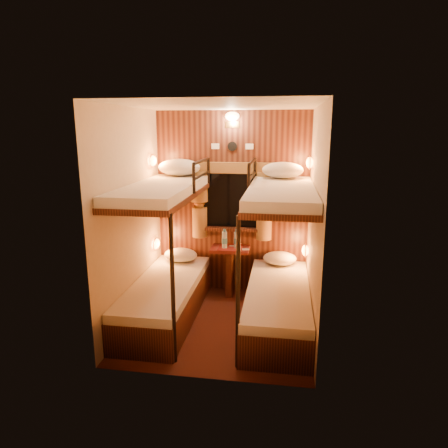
% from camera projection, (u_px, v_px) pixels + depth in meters
% --- Properties ---
extents(floor, '(2.10, 2.10, 0.00)m').
position_uv_depth(floor, '(220.00, 323.00, 4.57)').
color(floor, '#3A1A10').
rests_on(floor, ground).
extents(ceiling, '(2.10, 2.10, 0.00)m').
position_uv_depth(ceiling, '(219.00, 105.00, 4.01)').
color(ceiling, silver).
rests_on(ceiling, wall_back).
extents(wall_back, '(2.40, 0.00, 2.40)m').
position_uv_depth(wall_back, '(232.00, 204.00, 5.30)').
color(wall_back, '#C6B293').
rests_on(wall_back, floor).
extents(wall_front, '(2.40, 0.00, 2.40)m').
position_uv_depth(wall_front, '(199.00, 249.00, 3.28)').
color(wall_front, '#C6B293').
rests_on(wall_front, floor).
extents(wall_left, '(0.00, 2.40, 2.40)m').
position_uv_depth(wall_left, '(131.00, 218.00, 4.44)').
color(wall_left, '#C6B293').
rests_on(wall_left, floor).
extents(wall_right, '(0.00, 2.40, 2.40)m').
position_uv_depth(wall_right, '(314.00, 224.00, 4.15)').
color(wall_right, '#C6B293').
rests_on(wall_right, floor).
extents(back_panel, '(2.00, 0.03, 2.40)m').
position_uv_depth(back_panel, '(232.00, 204.00, 5.29)').
color(back_panel, black).
rests_on(back_panel, floor).
extents(bunk_left, '(0.72, 1.90, 1.82)m').
position_uv_depth(bunk_left, '(165.00, 272.00, 4.60)').
color(bunk_left, black).
rests_on(bunk_left, floor).
extents(bunk_right, '(0.72, 1.90, 1.82)m').
position_uv_depth(bunk_right, '(278.00, 278.00, 4.41)').
color(bunk_right, black).
rests_on(bunk_right, floor).
extents(window, '(1.00, 0.12, 0.79)m').
position_uv_depth(window, '(232.00, 206.00, 5.26)').
color(window, black).
rests_on(window, back_panel).
extents(curtains, '(1.10, 0.22, 1.00)m').
position_uv_depth(curtains, '(232.00, 200.00, 5.21)').
color(curtains, olive).
rests_on(curtains, back_panel).
extents(back_fixtures, '(0.54, 0.09, 0.48)m').
position_uv_depth(back_fixtures, '(232.00, 122.00, 5.01)').
color(back_fixtures, black).
rests_on(back_fixtures, back_panel).
extents(reading_lamps, '(2.00, 0.20, 1.25)m').
position_uv_depth(reading_lamps, '(229.00, 205.00, 4.96)').
color(reading_lamps, orange).
rests_on(reading_lamps, wall_left).
extents(table, '(0.50, 0.34, 0.66)m').
position_uv_depth(table, '(230.00, 264.00, 5.29)').
color(table, '#581414').
rests_on(table, floor).
extents(bottle_left, '(0.07, 0.07, 0.26)m').
position_uv_depth(bottle_left, '(225.00, 240.00, 5.19)').
color(bottle_left, '#99BFE5').
rests_on(bottle_left, table).
extents(bottle_right, '(0.07, 0.07, 0.25)m').
position_uv_depth(bottle_right, '(237.00, 240.00, 5.19)').
color(bottle_right, '#99BFE5').
rests_on(bottle_right, table).
extents(sachet_a, '(0.10, 0.08, 0.01)m').
position_uv_depth(sachet_a, '(246.00, 249.00, 5.15)').
color(sachet_a, silver).
rests_on(sachet_a, table).
extents(sachet_b, '(0.07, 0.05, 0.01)m').
position_uv_depth(sachet_b, '(232.00, 246.00, 5.30)').
color(sachet_b, silver).
rests_on(sachet_b, table).
extents(pillow_lower_left, '(0.44, 0.31, 0.17)m').
position_uv_depth(pillow_lower_left, '(181.00, 255.00, 5.28)').
color(pillow_lower_left, white).
rests_on(pillow_lower_left, bunk_left).
extents(pillow_lower_right, '(0.43, 0.31, 0.17)m').
position_uv_depth(pillow_lower_right, '(280.00, 258.00, 5.15)').
color(pillow_lower_right, white).
rests_on(pillow_lower_right, bunk_right).
extents(pillow_upper_left, '(0.54, 0.38, 0.21)m').
position_uv_depth(pillow_upper_left, '(179.00, 167.00, 5.05)').
color(pillow_upper_left, white).
rests_on(pillow_upper_left, bunk_left).
extents(pillow_upper_right, '(0.50, 0.35, 0.19)m').
position_uv_depth(pillow_upper_right, '(283.00, 170.00, 4.80)').
color(pillow_upper_right, white).
rests_on(pillow_upper_right, bunk_right).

